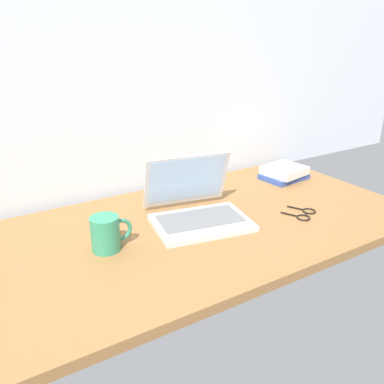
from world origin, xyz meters
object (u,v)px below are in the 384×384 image
coffee_mug (107,234)px  eyeglasses (305,214)px  laptop (196,207)px  book_stack (284,173)px

coffee_mug → eyeglasses: (0.67, -0.13, -0.05)m
laptop → coffee_mug: 0.33m
laptop → coffee_mug: size_ratio=2.83×
laptop → eyeglasses: laptop is taller
laptop → book_stack: 0.56m
coffee_mug → book_stack: bearing=11.8°
eyeglasses → book_stack: size_ratio=0.68×
coffee_mug → eyeglasses: bearing=-11.2°
eyeglasses → laptop: bearing=153.5°
laptop → coffee_mug: (-0.33, -0.04, 0.01)m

